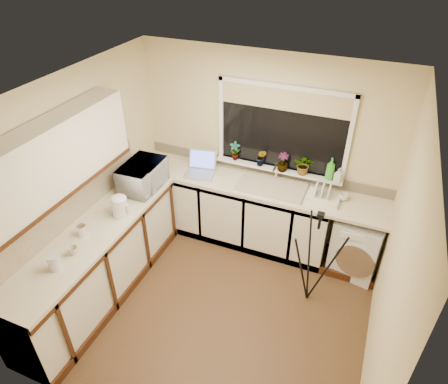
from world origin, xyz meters
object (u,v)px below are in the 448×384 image
Objects in this scene: steel_jar at (82,231)px; plant_b at (261,158)px; kettle at (120,207)px; washing_machine at (358,245)px; dish_rack at (323,198)px; soap_bottle_clear at (339,175)px; tripod at (313,259)px; plant_a at (235,151)px; laptop at (201,167)px; plant_c at (283,162)px; glass_jug at (54,262)px; soap_bottle_green at (331,169)px; cup_back at (343,197)px; cup_left at (73,251)px; plant_d at (304,165)px; microwave at (143,176)px.

steel_jar is 2.25m from plant_b.
washing_machine is at bearing 24.44° from kettle.
dish_rack is 0.32m from soap_bottle_clear.
tripod reaches higher than washing_machine.
kettle is 1.61m from plant_a.
laptop is 1.05m from plant_c.
glass_jug is 0.59× the size of soap_bottle_green.
dish_rack is at bearing 44.64° from glass_jug.
plant_b is 0.83× the size of soap_bottle_green.
plant_a is (0.89, 2.30, 0.19)m from glass_jug.
cup_back is at bearing 34.94° from steel_jar.
dish_rack is at bearing -11.22° from plant_a.
cup_left is at bearing -133.44° from washing_machine.
kettle is 0.99× the size of plant_b.
plant_a is at bearing 61.78° from steel_jar.
cup_left is (-1.76, -2.08, -0.23)m from plant_d.
plant_a is at bearing -48.91° from microwave.
steel_jar is 1.02m from microwave.
cup_back is at bearing 29.13° from kettle.
plant_b is (0.74, 0.20, 0.20)m from laptop.
soap_bottle_clear is 1.91× the size of cup_left.
steel_jar is at bearing -138.52° from washing_machine.
plant_b is at bearing 61.39° from glass_jug.
kettle reaches higher than dish_rack.
soap_bottle_clear reaches higher than laptop.
plant_a is (0.80, 1.38, 0.16)m from kettle.
plant_a is at bearing 18.95° from laptop.
plant_c reaches higher than dish_rack.
tripod is 1.25m from plant_c.
cup_left is at bearing -95.73° from kettle.
plant_c is 0.94× the size of plant_d.
kettle is at bearing -147.09° from soap_bottle_clear.
cup_left is (-2.07, -2.08, -0.24)m from soap_bottle_green.
kettle is at bearing -162.89° from tripod.
cup_left is (-2.07, -1.84, 0.02)m from dish_rack.
soap_bottle_clear reaches higher than steel_jar.
plant_d reaches higher than tripod.
plant_b reaches higher than steel_jar.
plant_d reaches higher than dish_rack.
tripod is 1.68m from plant_a.
plant_d is (-0.31, 0.23, 0.25)m from dish_rack.
glass_jug is at bearing -118.61° from plant_b.
steel_jar is 2.91m from soap_bottle_clear.
kettle reaches higher than washing_machine.
steel_jar is 0.28m from cup_left.
plant_b reaches higher than tripod.
plant_b is 0.53m from plant_d.
plant_b is 2.08× the size of cup_back.
tripod is at bearing -99.86° from cup_back.
plant_c is at bearing 170.69° from cup_back.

